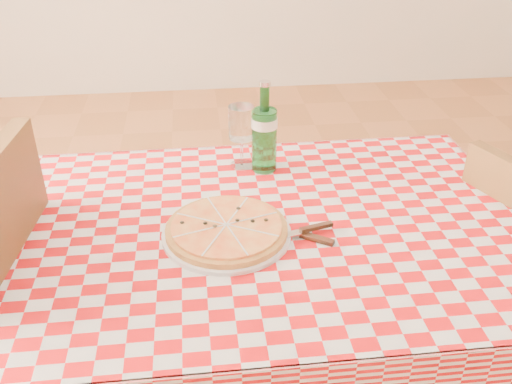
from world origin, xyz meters
TOP-DOWN VIEW (x-y plane):
  - dining_table at (0.00, 0.00)m, footprint 1.20×0.80m
  - tablecloth at (0.00, 0.00)m, footprint 1.30×0.90m
  - pizza_plate at (-0.10, -0.03)m, footprint 0.38×0.38m
  - water_bottle at (0.03, 0.29)m, footprint 0.10×0.10m
  - wine_glass at (-0.03, 0.32)m, footprint 0.08×0.08m
  - cutlery at (0.07, -0.06)m, footprint 0.23×0.19m

SIDE VIEW (x-z plane):
  - dining_table at x=0.00m, z-range 0.28..1.03m
  - tablecloth at x=0.00m, z-range 0.75..0.76m
  - cutlery at x=0.07m, z-range 0.76..0.78m
  - pizza_plate at x=-0.10m, z-range 0.76..0.80m
  - wine_glass at x=-0.03m, z-range 0.76..0.94m
  - water_bottle at x=0.03m, z-range 0.76..1.02m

